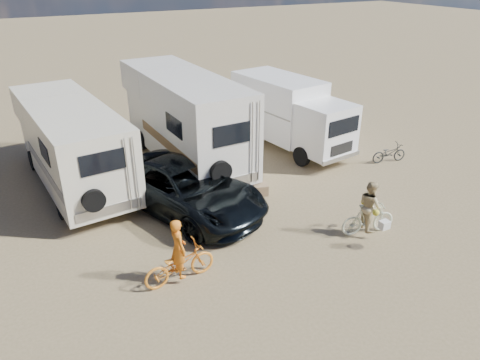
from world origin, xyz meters
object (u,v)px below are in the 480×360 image
rv_left (72,146)px  dark_suv (186,188)px  rv_main (185,121)px  rider_man (179,254)px  crate (260,189)px  box_truck (291,115)px  bike_parked (389,153)px  rider_woman (369,211)px  cooler (218,211)px  bike_woman (368,219)px  bike_man (179,264)px

rv_left → dark_suv: (2.90, -3.73, -0.70)m
rv_main → rider_man: rv_main is taller
rv_main → crate: size_ratio=15.83×
rv_left → box_truck: 9.13m
rv_left → bike_parked: 12.52m
dark_suv → rider_woman: size_ratio=3.74×
rv_left → rider_woman: 10.60m
dark_suv → cooler: bearing=-71.4°
rv_main → cooler: 4.95m
rider_woman → bike_woman: bearing=0.0°
rv_main → box_truck: 4.78m
rv_main → bike_woman: (2.87, -7.67, -1.31)m
box_truck → cooler: box_truck is taller
rv_main → crate: rv_main is taller
bike_man → box_truck: bearing=-53.3°
bike_parked → bike_man: bearing=118.7°
rv_left → dark_suv: size_ratio=1.29×
bike_woman → box_truck: bearing=-1.6°
rv_main → box_truck: size_ratio=1.29×
rv_left → crate: rv_left is taller
rv_main → bike_parked: size_ratio=5.18×
bike_man → rider_woman: (5.90, -0.53, 0.28)m
rv_left → cooler: 6.03m
bike_parked → crate: 6.20m
bike_woman → rider_man: bearing=98.0°
bike_woman → cooler: 4.75m
bike_parked → rv_left: bearing=83.2°
box_truck → bike_parked: box_truck is taller
rv_left → bike_woman: (7.25, -7.69, -1.00)m
rv_left → rider_man: rv_left is taller
dark_suv → bike_woman: (4.35, -3.96, -0.31)m
bike_man → bike_parked: 10.99m
box_truck → cooler: 6.94m
bike_parked → rider_man: bearing=118.7°
dark_suv → bike_man: size_ratio=3.05×
rv_main → rv_left: (-4.38, 0.02, -0.30)m
bike_parked → crate: size_ratio=3.06×
dark_suv → bike_man: 3.78m
rv_left → bike_parked: (11.84, -3.90, -1.12)m
cooler → rv_main: bearing=57.5°
bike_woman → rider_woman: rider_woman is taller
bike_woman → rider_man: rider_man is taller
rv_left → bike_woman: rv_left is taller
rider_man → rv_left: bearing=7.1°
rv_main → rider_woman: rv_main is taller
dark_suv → box_truck: bearing=6.4°
rv_main → box_truck: (4.73, -0.57, -0.31)m
bike_woman → cooler: bearing=62.9°
dark_suv → rider_woman: dark_suv is taller
dark_suv → cooler: (0.73, -0.90, -0.62)m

